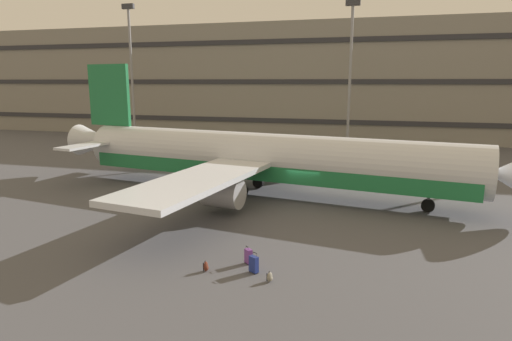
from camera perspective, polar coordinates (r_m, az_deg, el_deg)
ground_plane at (r=33.11m, az=6.27°, el=-4.03°), size 600.00×600.00×0.00m
terminal_structure at (r=75.38m, az=11.88°, el=11.29°), size 130.10×18.87×17.63m
airliner at (r=34.70m, az=0.58°, el=1.62°), size 38.14×30.97×10.38m
light_mast_far_left at (r=67.84m, az=-15.98°, el=13.34°), size 1.80×0.50×19.64m
light_mast_left at (r=58.29m, az=12.22°, el=13.42°), size 1.80×0.50×18.74m
suitcase_black at (r=20.99m, az=-0.30°, el=-12.11°), size 0.51×0.45×0.99m
suitcase_upright at (r=21.97m, az=-1.00°, el=-11.09°), size 0.46×0.46×0.92m
backpack_orange at (r=20.22m, az=1.82°, el=-13.75°), size 0.31×0.39×0.50m
backpack_large at (r=21.33m, az=-6.55°, el=-12.36°), size 0.23×0.31×0.55m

